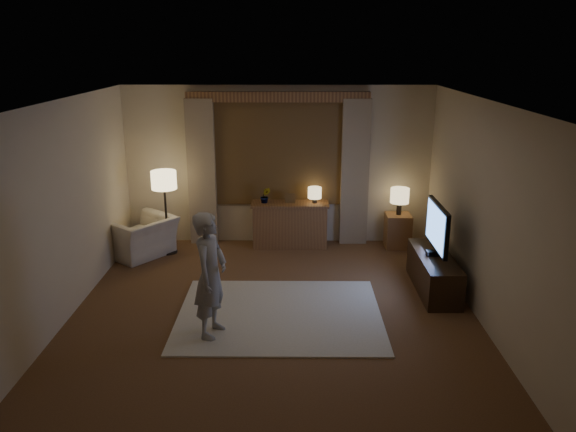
{
  "coord_description": "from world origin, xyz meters",
  "views": [
    {
      "loc": [
        0.23,
        -6.29,
        3.21
      ],
      "look_at": [
        0.18,
        0.6,
        1.1
      ],
      "focal_mm": 35.0,
      "sensor_mm": 36.0,
      "label": 1
    }
  ],
  "objects_px": {
    "armchair": "(141,237)",
    "person": "(210,275)",
    "side_table": "(398,231)",
    "sideboard": "(290,226)",
    "tv_stand": "(434,273)"
  },
  "relations": [
    {
      "from": "armchair",
      "to": "person",
      "type": "distance_m",
      "value": 2.96
    },
    {
      "from": "side_table",
      "to": "armchair",
      "type": "bearing_deg",
      "value": -174.11
    },
    {
      "from": "armchair",
      "to": "person",
      "type": "bearing_deg",
      "value": 67.47
    },
    {
      "from": "sideboard",
      "to": "armchair",
      "type": "relative_size",
      "value": 1.26
    },
    {
      "from": "sideboard",
      "to": "tv_stand",
      "type": "height_order",
      "value": "sideboard"
    },
    {
      "from": "tv_stand",
      "to": "armchair",
      "type": "bearing_deg",
      "value": 163.58
    },
    {
      "from": "armchair",
      "to": "tv_stand",
      "type": "relative_size",
      "value": 0.68
    },
    {
      "from": "side_table",
      "to": "tv_stand",
      "type": "xyz_separation_m",
      "value": [
        0.19,
        -1.69,
        -0.03
      ]
    },
    {
      "from": "tv_stand",
      "to": "person",
      "type": "xyz_separation_m",
      "value": [
        -2.83,
        -1.27,
        0.5
      ]
    },
    {
      "from": "sideboard",
      "to": "side_table",
      "type": "bearing_deg",
      "value": -1.62
    },
    {
      "from": "sideboard",
      "to": "side_table",
      "type": "height_order",
      "value": "sideboard"
    },
    {
      "from": "tv_stand",
      "to": "person",
      "type": "distance_m",
      "value": 3.14
    },
    {
      "from": "side_table",
      "to": "person",
      "type": "height_order",
      "value": "person"
    },
    {
      "from": "sideboard",
      "to": "side_table",
      "type": "relative_size",
      "value": 2.14
    },
    {
      "from": "tv_stand",
      "to": "sideboard",
      "type": "bearing_deg",
      "value": 138.33
    }
  ]
}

